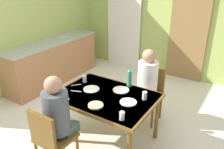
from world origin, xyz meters
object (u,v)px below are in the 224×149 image
object	(u,v)px
water_bottle_green_near	(129,78)
kitchen_counter	(53,61)
person_far_diner	(147,78)
chair_far_diner	(150,91)
chair_near_diner	(51,137)
person_near_diner	(57,111)
dining_table	(106,100)

from	to	relation	value
water_bottle_green_near	kitchen_counter	bearing A→B (deg)	164.01
person_far_diner	chair_far_diner	bearing A→B (deg)	-90.00
chair_near_diner	water_bottle_green_near	size ratio (longest dim) A/B	3.13
kitchen_counter	person_near_diner	size ratio (longest dim) A/B	2.97
chair_far_diner	water_bottle_green_near	world-z (taller)	water_bottle_green_near
chair_far_diner	person_far_diner	bearing A→B (deg)	90.00
kitchen_counter	dining_table	size ratio (longest dim) A/B	1.74
dining_table	chair_near_diner	distance (m)	0.87
water_bottle_green_near	chair_far_diner	bearing A→B (deg)	70.59
kitchen_counter	person_far_diner	size ratio (longest dim) A/B	2.97
person_near_diner	person_far_diner	world-z (taller)	same
person_far_diner	water_bottle_green_near	bearing A→B (deg)	62.56
chair_far_diner	water_bottle_green_near	xyz separation A→B (m)	(-0.15, -0.42, 0.35)
chair_far_diner	person_near_diner	size ratio (longest dim) A/B	1.13
chair_far_diner	person_far_diner	distance (m)	0.31
chair_far_diner	chair_near_diner	bearing A→B (deg)	73.66
chair_far_diner	person_far_diner	xyz separation A→B (m)	(-0.00, -0.14, 0.28)
chair_far_diner	person_near_diner	xyz separation A→B (m)	(-0.49, -1.52, 0.28)
chair_near_diner	person_far_diner	distance (m)	1.62
dining_table	person_far_diner	size ratio (longest dim) A/B	1.71
chair_near_diner	person_near_diner	bearing A→B (deg)	90.00
person_near_diner	water_bottle_green_near	distance (m)	1.15
kitchen_counter	water_bottle_green_near	distance (m)	2.35
dining_table	kitchen_counter	bearing A→B (deg)	153.55
kitchen_counter	dining_table	distance (m)	2.35
chair_near_diner	person_far_diner	world-z (taller)	person_far_diner
chair_near_diner	chair_far_diner	size ratio (longest dim) A/B	1.00
kitchen_counter	chair_far_diner	distance (m)	2.39
dining_table	chair_near_diner	bearing A→B (deg)	-103.98
person_near_diner	water_bottle_green_near	world-z (taller)	person_near_diner
chair_near_diner	person_far_diner	bearing A→B (deg)	72.28
dining_table	person_far_diner	xyz separation A→B (m)	(0.28, 0.69, 0.13)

